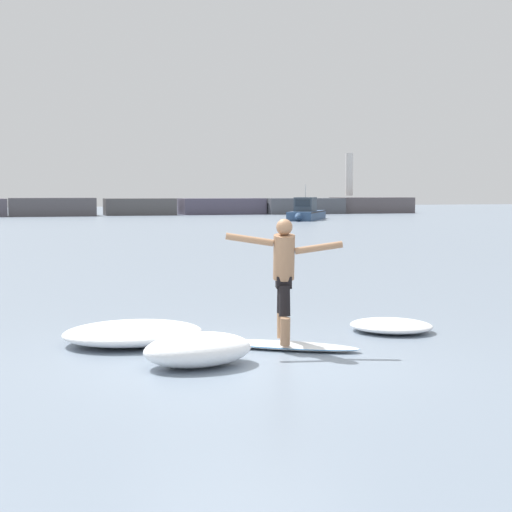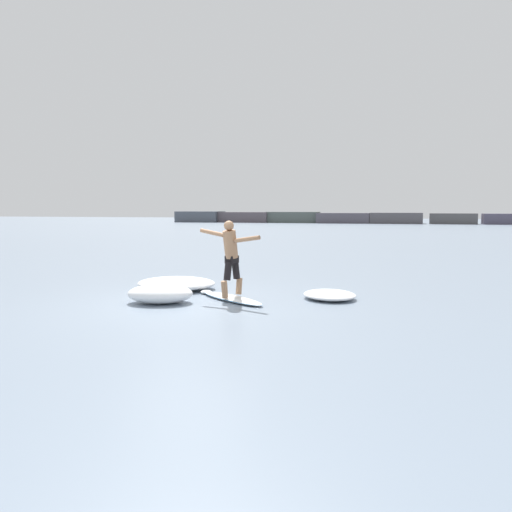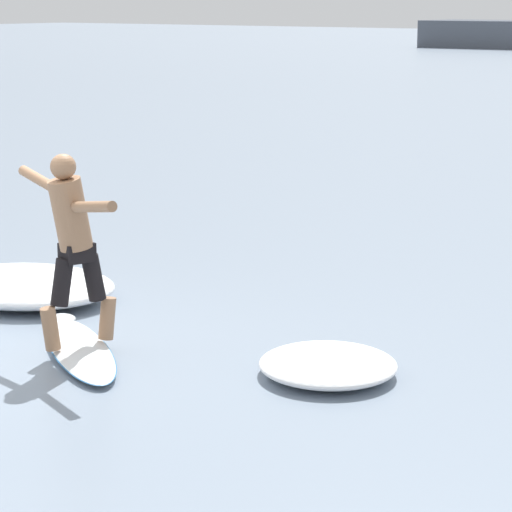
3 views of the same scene
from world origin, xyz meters
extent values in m
plane|color=gray|center=(0.00, 0.00, 0.00)|extent=(200.00, 200.00, 0.00)
cube|color=#4B505B|center=(-25.51, 62.00, 0.81)|extent=(6.71, 4.97, 1.62)
cube|color=#554C52|center=(-18.23, 62.00, 0.76)|extent=(7.84, 3.93, 1.53)
cube|color=#505854|center=(-10.95, 62.00, 0.79)|extent=(7.61, 3.03, 1.57)
cube|color=#524D58|center=(-3.67, 62.00, 0.71)|extent=(7.38, 4.21, 1.43)
cube|color=#514E52|center=(3.61, 62.00, 0.74)|extent=(7.05, 4.35, 1.48)
cube|color=#504E4F|center=(10.89, 62.00, 0.71)|extent=(6.13, 3.55, 1.41)
ellipsoid|color=white|center=(0.75, 0.60, 0.05)|extent=(1.95, 1.60, 0.10)
ellipsoid|color=white|center=(-0.10, 1.22, 0.05)|extent=(0.39, 0.38, 0.08)
ellipsoid|color=#2870B2|center=(0.75, 0.60, 0.05)|extent=(1.96, 1.61, 0.04)
cone|color=black|center=(1.43, 0.10, -0.06)|extent=(0.07, 0.07, 0.14)
cone|color=black|center=(1.39, 0.30, -0.06)|extent=(0.07, 0.07, 0.14)
cone|color=black|center=(1.24, 0.08, -0.06)|extent=(0.07, 0.07, 0.14)
cylinder|color=#9B704F|center=(0.67, 0.34, 0.28)|extent=(0.17, 0.20, 0.38)
cylinder|color=black|center=(0.71, 0.46, 0.66)|extent=(0.20, 0.25, 0.41)
cylinder|color=#9B704F|center=(0.82, 0.86, 0.28)|extent=(0.17, 0.20, 0.38)
cylinder|color=black|center=(0.79, 0.75, 0.66)|extent=(0.20, 0.25, 0.41)
cube|color=black|center=(0.75, 0.60, 0.90)|extent=(0.26, 0.31, 0.16)
cylinder|color=#9B704F|center=(0.73, 0.55, 1.23)|extent=(0.37, 0.44, 0.63)
sphere|color=#9B704F|center=(0.72, 0.50, 1.63)|extent=(0.21, 0.21, 0.21)
cylinder|color=#9B704F|center=(1.16, 0.39, 1.35)|extent=(0.63, 0.29, 0.20)
cylinder|color=#9B704F|center=(0.29, 0.64, 1.46)|extent=(0.63, 0.27, 0.19)
ellipsoid|color=white|center=(2.76, 1.38, 0.09)|extent=(1.65, 1.67, 0.19)
ellipsoid|color=white|center=(-0.61, -0.10, 0.20)|extent=(1.56, 1.26, 0.40)
ellipsoid|color=white|center=(-1.07, 1.65, 0.15)|extent=(2.09, 1.78, 0.30)
camera|label=1|loc=(-3.23, -9.90, 2.11)|focal=60.00mm
camera|label=2|loc=(4.23, -9.51, 1.98)|focal=35.00mm
camera|label=3|loc=(7.84, -6.48, 2.98)|focal=85.00mm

